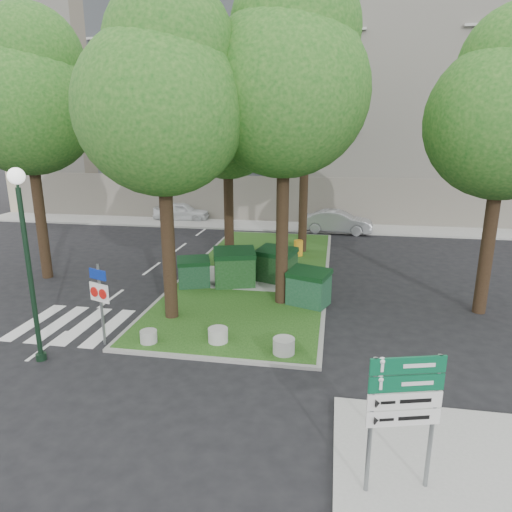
% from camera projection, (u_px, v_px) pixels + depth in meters
% --- Properties ---
extents(ground, '(120.00, 120.00, 0.00)m').
position_uv_depth(ground, '(192.00, 358.00, 12.93)').
color(ground, black).
rests_on(ground, ground).
extents(median_island, '(6.00, 16.00, 0.12)m').
position_uv_depth(median_island, '(257.00, 273.00, 20.43)').
color(median_island, '#174413').
rests_on(median_island, ground).
extents(median_kerb, '(6.30, 16.30, 0.10)m').
position_uv_depth(median_kerb, '(257.00, 273.00, 20.43)').
color(median_kerb, gray).
rests_on(median_kerb, ground).
extents(sidewalk_corner, '(5.00, 4.00, 0.12)m').
position_uv_depth(sidewalk_corner, '(469.00, 472.00, 8.51)').
color(sidewalk_corner, '#999993').
rests_on(sidewalk_corner, ground).
extents(building_sidewalk, '(42.00, 3.00, 0.12)m').
position_uv_depth(building_sidewalk, '(276.00, 226.00, 30.48)').
color(building_sidewalk, '#999993').
rests_on(building_sidewalk, ground).
extents(zebra_crossing, '(5.00, 3.00, 0.01)m').
position_uv_depth(zebra_crossing, '(96.00, 326.00, 14.98)').
color(zebra_crossing, silver).
rests_on(zebra_crossing, ground).
extents(apartment_building, '(41.00, 12.00, 16.00)m').
position_uv_depth(apartment_building, '(290.00, 107.00, 35.50)').
color(apartment_building, tan).
rests_on(apartment_building, ground).
extents(tree_median_near_left, '(5.20, 5.20, 10.53)m').
position_uv_depth(tree_median_near_left, '(164.00, 93.00, 13.65)').
color(tree_median_near_left, black).
rests_on(tree_median_near_left, ground).
extents(tree_median_near_right, '(5.60, 5.60, 11.46)m').
position_uv_depth(tree_median_near_right, '(288.00, 74.00, 14.79)').
color(tree_median_near_right, black).
rests_on(tree_median_near_right, ground).
extents(tree_median_mid, '(4.80, 4.80, 9.99)m').
position_uv_depth(tree_median_mid, '(229.00, 113.00, 19.83)').
color(tree_median_mid, black).
rests_on(tree_median_mid, ground).
extents(tree_median_far, '(5.80, 5.80, 11.93)m').
position_uv_depth(tree_median_far, '(308.00, 85.00, 21.79)').
color(tree_median_far, black).
rests_on(tree_median_far, ground).
extents(tree_street_left, '(5.40, 5.40, 11.00)m').
position_uv_depth(tree_street_left, '(28.00, 93.00, 18.05)').
color(tree_street_left, black).
rests_on(tree_street_left, ground).
extents(tree_street_right, '(5.00, 5.00, 10.06)m').
position_uv_depth(tree_street_right, '(510.00, 106.00, 14.37)').
color(tree_street_right, black).
rests_on(tree_street_right, ground).
extents(dumpster_a, '(1.52, 1.29, 1.20)m').
position_uv_depth(dumpster_a, '(194.00, 272.00, 18.41)').
color(dumpster_a, black).
rests_on(dumpster_a, median_island).
extents(dumpster_b, '(1.92, 1.59, 1.54)m').
position_uv_depth(dumpster_b, '(234.00, 268.00, 18.48)').
color(dumpster_b, '#103611').
rests_on(dumpster_b, median_island).
extents(dumpster_c, '(1.84, 1.57, 1.45)m').
position_uv_depth(dumpster_c, '(276.00, 265.00, 18.99)').
color(dumpster_c, black).
rests_on(dumpster_c, median_island).
extents(dumpster_d, '(1.71, 1.46, 1.34)m').
position_uv_depth(dumpster_d, '(309.00, 287.00, 16.43)').
color(dumpster_d, '#123B22').
rests_on(dumpster_d, median_island).
extents(bollard_left, '(0.51, 0.51, 0.36)m').
position_uv_depth(bollard_left, '(149.00, 336.00, 13.57)').
color(bollard_left, '#969691').
rests_on(bollard_left, median_island).
extents(bollard_right, '(0.62, 0.62, 0.45)m').
position_uv_depth(bollard_right, '(284.00, 346.00, 12.89)').
color(bollard_right, '#A3A49F').
rests_on(bollard_right, median_island).
extents(bollard_mid, '(0.59, 0.59, 0.42)m').
position_uv_depth(bollard_mid, '(218.00, 335.00, 13.60)').
color(bollard_mid, '#A5A5A0').
rests_on(bollard_mid, median_island).
extents(litter_bin, '(0.45, 0.45, 0.79)m').
position_uv_depth(litter_bin, '(298.00, 248.00, 22.94)').
color(litter_bin, orange).
rests_on(litter_bin, median_island).
extents(street_lamp, '(0.43, 0.43, 5.33)m').
position_uv_depth(street_lamp, '(26.00, 244.00, 11.93)').
color(street_lamp, black).
rests_on(street_lamp, ground).
extents(traffic_sign_pole, '(0.72, 0.32, 2.53)m').
position_uv_depth(traffic_sign_pole, '(100.00, 294.00, 13.30)').
color(traffic_sign_pole, slate).
rests_on(traffic_sign_pole, ground).
extents(directional_sign, '(1.25, 0.38, 2.57)m').
position_uv_depth(directional_sign, '(404.00, 403.00, 7.62)').
color(directional_sign, slate).
rests_on(directional_sign, sidewalk_corner).
extents(car_white, '(4.05, 1.89, 1.34)m').
position_uv_depth(car_white, '(182.00, 211.00, 32.42)').
color(car_white, white).
rests_on(car_white, ground).
extents(car_silver, '(4.44, 1.98, 1.41)m').
position_uv_depth(car_silver, '(338.00, 222.00, 28.55)').
color(car_silver, '#9DA0A5').
rests_on(car_silver, ground).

